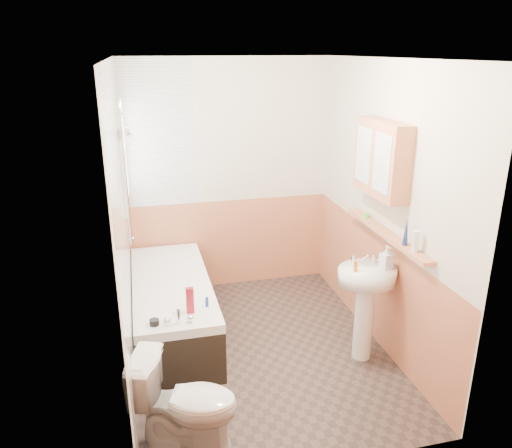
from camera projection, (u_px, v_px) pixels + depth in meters
The scene contains 26 objects.
floor at pixel (260, 349), 4.51m from camera, with size 2.80×2.80×0.00m, color #312622.
ceiling at pixel (261, 58), 3.68m from camera, with size 2.80×2.80×0.00m, color white.
wall_back at pixel (228, 178), 5.39m from camera, with size 2.20×0.02×2.50m, color beige.
wall_front at pixel (322, 297), 2.80m from camera, with size 2.20×0.02×2.50m, color beige.
wall_left at pixel (121, 229), 3.85m from camera, with size 0.02×2.80×2.50m, color beige.
wall_right at pixel (384, 209), 4.34m from camera, with size 0.02×2.80×2.50m, color beige.
wainscot_right at pixel (375, 286), 4.59m from camera, with size 0.01×2.80×1.00m, color #D07D55.
wainscot_front at pixel (315, 404), 3.07m from camera, with size 2.20×0.01×1.00m, color #D07D55.
wainscot_back at pixel (230, 243), 5.61m from camera, with size 2.20×0.01×1.00m, color #D07D55.
tile_cladding_left at pixel (124, 229), 3.85m from camera, with size 0.01×2.80×2.50m, color white.
tile_return_back at pixel (157, 134), 5.03m from camera, with size 0.75×0.01×1.50m, color white.
window at pixel (124, 154), 4.59m from camera, with size 0.03×0.79×0.99m.
bathtub at pixel (173, 306), 4.68m from camera, with size 0.70×1.77×0.69m.
shower_riser at pixel (127, 167), 4.19m from camera, with size 0.10×0.08×1.19m.
toilet at pixel (186, 403), 3.31m from camera, with size 0.39×0.70×0.69m, color white.
sink at pixel (366, 294), 4.21m from camera, with size 0.50×0.40×0.96m.
pine_shelf at pixel (386, 233), 4.20m from camera, with size 0.10×1.33×0.03m, color #D07D55.
medicine_cabinet at pixel (382, 159), 4.10m from camera, with size 0.17×0.69×0.62m.
foam_can at pixel (416, 241), 3.75m from camera, with size 0.05×0.05×0.17m, color silver.
green_bottle at pixel (406, 231), 3.87m from camera, with size 0.05×0.05×0.23m, color navy.
black_jar at pixel (366, 216), 4.53m from camera, with size 0.06×0.06×0.04m, color #59C647.
soap_bottle at pixel (386, 263), 4.11m from camera, with size 0.09×0.19×0.09m, color silver.
clear_bottle at pixel (356, 266), 4.05m from camera, with size 0.03×0.03×0.09m, color orange.
blue_gel at pixel (190, 300), 4.00m from camera, with size 0.06×0.04×0.22m, color maroon.
cream_jar at pixel (154, 322), 3.85m from camera, with size 0.08×0.08×0.05m, color black.
orange_bottle at pixel (207, 302), 4.12m from camera, with size 0.03×0.03×0.08m, color #19339E.
Camera 1 is at (-0.96, -3.76, 2.57)m, focal length 35.00 mm.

